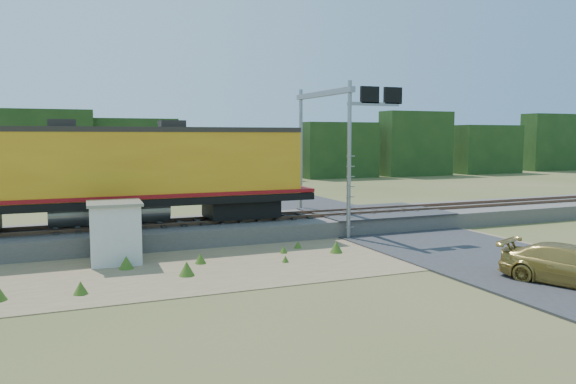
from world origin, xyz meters
name	(u,v)px	position (x,y,z in m)	size (l,w,h in m)	color
ground	(302,260)	(0.00, 0.00, 0.00)	(140.00, 140.00, 0.00)	#475123
ballast	(253,227)	(0.00, 6.00, 0.40)	(70.00, 5.00, 0.80)	slate
rails	(253,217)	(0.00, 6.00, 0.88)	(70.00, 1.54, 0.16)	brown
dirt_shoulder	(250,261)	(-2.00, 0.50, 0.01)	(26.00, 8.00, 0.03)	#8C7754
road	(435,241)	(7.00, 0.74, 0.09)	(7.00, 66.00, 0.86)	#38383A
tree_line_north	(150,154)	(0.00, 38.00, 3.07)	(130.00, 3.00, 6.50)	#193613
weed_clumps	(216,267)	(-3.50, 0.10, 0.00)	(15.00, 6.20, 0.56)	#3E621C
locomotive	(103,171)	(-6.99, 6.00, 3.36)	(18.84, 2.87, 4.86)	black
shed	(115,232)	(-6.89, 2.21, 1.21)	(2.10, 2.10, 2.39)	silver
signal_gantry	(336,122)	(4.23, 5.32, 5.57)	(2.96, 6.20, 7.46)	gray
car	(573,266)	(6.58, -6.98, 0.66)	(1.85, 4.55, 1.32)	#AB8D3F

